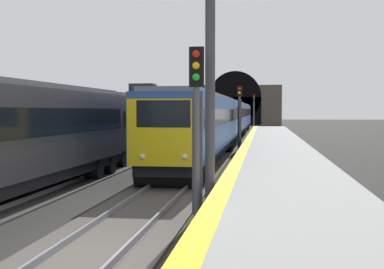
# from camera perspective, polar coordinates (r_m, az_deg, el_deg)

# --- Properties ---
(ground_plane) EXTENTS (320.00, 320.00, 0.00)m
(ground_plane) POSITION_cam_1_polar(r_m,az_deg,el_deg) (10.55, -12.21, -13.80)
(ground_plane) COLOR black
(platform_right) EXTENTS (112.00, 3.94, 0.95)m
(platform_right) POSITION_cam_1_polar(r_m,az_deg,el_deg) (9.83, 12.00, -12.14)
(platform_right) COLOR gray
(platform_right) RESTS_ON ground_plane
(platform_right_edge_strip) EXTENTS (112.00, 0.50, 0.01)m
(platform_right_edge_strip) POSITION_cam_1_polar(r_m,az_deg,el_deg) (9.75, 1.75, -9.29)
(platform_right_edge_strip) COLOR yellow
(platform_right_edge_strip) RESTS_ON platform_right
(track_main_line) EXTENTS (160.00, 3.00, 0.21)m
(track_main_line) POSITION_cam_1_polar(r_m,az_deg,el_deg) (10.54, -12.21, -13.58)
(track_main_line) COLOR #4C4742
(track_main_line) RESTS_ON ground_plane
(train_main_approaching) EXTENTS (63.16, 2.91, 3.88)m
(train_main_approaching) POSITION_cam_1_polar(r_m,az_deg,el_deg) (49.67, 3.98, 1.85)
(train_main_approaching) COLOR #264C99
(train_main_approaching) RESTS_ON ground_plane
(train_adjacent_platform) EXTENTS (39.84, 3.06, 4.82)m
(train_adjacent_platform) POSITION_cam_1_polar(r_m,az_deg,el_deg) (25.55, -10.91, 0.96)
(train_adjacent_platform) COLOR #333338
(train_adjacent_platform) RESTS_ON ground_plane
(railway_signal_near) EXTENTS (0.39, 0.38, 4.66)m
(railway_signal_near) POSITION_cam_1_polar(r_m,az_deg,el_deg) (13.47, 0.52, 2.12)
(railway_signal_near) COLOR #4C4C54
(railway_signal_near) RESTS_ON ground_plane
(railway_signal_mid) EXTENTS (0.39, 0.38, 4.77)m
(railway_signal_mid) POSITION_cam_1_polar(r_m,az_deg,el_deg) (37.33, 5.35, 2.45)
(railway_signal_mid) COLOR #38383D
(railway_signal_mid) RESTS_ON ground_plane
(railway_signal_far) EXTENTS (0.39, 0.38, 5.84)m
(railway_signal_far) POSITION_cam_1_polar(r_m,az_deg,el_deg) (91.65, 6.96, 3.02)
(railway_signal_far) COLOR #4C4C54
(railway_signal_far) RESTS_ON ground_plane
(overhead_signal_gantry) EXTENTS (0.70, 9.12, 7.18)m
(overhead_signal_gantry) POSITION_cam_1_polar(r_m,az_deg,el_deg) (15.56, -14.71, 11.77)
(overhead_signal_gantry) COLOR #3F3F47
(overhead_signal_gantry) RESTS_ON ground_plane
(tunnel_portal) EXTENTS (2.68, 19.13, 11.12)m
(tunnel_portal) POSITION_cam_1_polar(r_m,az_deg,el_deg) (106.95, 4.89, 3.34)
(tunnel_portal) COLOR #51473D
(tunnel_portal) RESTS_ON ground_plane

